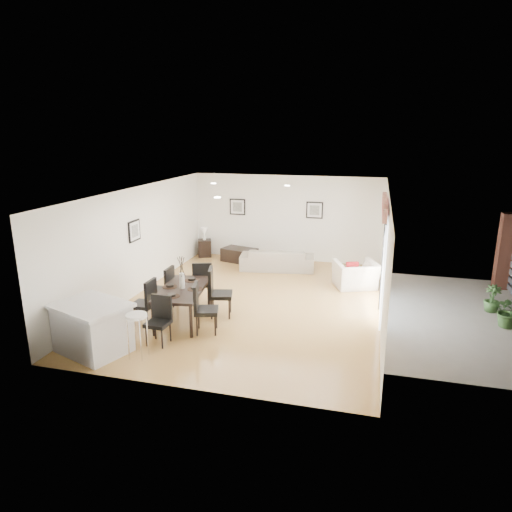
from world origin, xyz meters
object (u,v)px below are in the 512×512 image
(dining_chair_head, at_px, (160,317))
(bar_stool, at_px, (137,320))
(kitchen_island, at_px, (92,327))
(coffee_table, at_px, (239,255))
(sofa, at_px, (277,259))
(dining_chair_efar, at_px, (216,290))
(armchair, at_px, (356,275))
(side_table, at_px, (205,248))
(dining_chair_wfar, at_px, (165,286))
(dining_chair_foot, at_px, (203,280))
(dining_chair_enear, at_px, (202,305))
(dining_chair_wnear, at_px, (147,300))
(dining_table, at_px, (183,291))

(dining_chair_head, distance_m, bar_stool, 0.71)
(kitchen_island, bearing_deg, coffee_table, 102.20)
(sofa, xyz_separation_m, dining_chair_efar, (-0.55, -3.83, 0.30))
(armchair, relative_size, side_table, 1.93)
(sofa, xyz_separation_m, dining_chair_head, (-1.17, -5.37, 0.21))
(sofa, xyz_separation_m, side_table, (-2.64, 0.85, -0.04))
(coffee_table, xyz_separation_m, kitchen_island, (-0.86, -6.60, 0.27))
(armchair, distance_m, dining_chair_wfar, 4.98)
(dining_chair_foot, xyz_separation_m, kitchen_island, (-1.07, -2.89, -0.10))
(sofa, distance_m, kitchen_island, 6.43)
(dining_chair_head, distance_m, coffee_table, 5.94)
(bar_stool, bearing_deg, coffee_table, 90.63)
(dining_chair_wfar, xyz_separation_m, coffee_table, (0.45, 4.37, -0.37))
(sofa, distance_m, side_table, 2.77)
(coffee_table, relative_size, kitchen_island, 0.65)
(dining_chair_efar, distance_m, coffee_table, 4.49)
(dining_chair_enear, relative_size, dining_chair_foot, 1.02)
(dining_chair_wnear, bearing_deg, dining_chair_head, 44.10)
(coffee_table, bearing_deg, side_table, -176.93)
(sofa, height_order, dining_chair_head, dining_chair_head)
(armchair, xyz_separation_m, dining_chair_efar, (-2.91, -2.77, 0.27))
(dining_chair_efar, bearing_deg, side_table, 9.33)
(dining_chair_efar, relative_size, bar_stool, 1.32)
(dining_table, distance_m, dining_chair_wfar, 0.78)
(dining_chair_head, height_order, coffee_table, dining_chair_head)
(dining_table, xyz_separation_m, dining_chair_efar, (0.62, 0.42, -0.05))
(armchair, bearing_deg, kitchen_island, 25.27)
(dining_table, xyz_separation_m, dining_chair_wnear, (-0.63, -0.45, -0.10))
(dining_chair_wnear, bearing_deg, dining_chair_efar, 125.36)
(dining_chair_wfar, relative_size, bar_stool, 1.23)
(sofa, relative_size, dining_chair_wnear, 2.14)
(dining_chair_wnear, bearing_deg, coffee_table, 175.64)
(armchair, relative_size, dining_chair_enear, 1.02)
(dining_chair_wfar, xyz_separation_m, dining_chair_head, (0.63, -1.56, -0.05))
(coffee_table, bearing_deg, armchair, -8.23)
(armchair, bearing_deg, dining_chair_enear, 29.51)
(dining_chair_wnear, bearing_deg, sofa, 159.58)
(dining_chair_wfar, xyz_separation_m, kitchen_island, (-0.42, -2.23, -0.10))
(sofa, distance_m, dining_chair_efar, 3.88)
(dining_chair_enear, bearing_deg, sofa, -22.94)
(dining_chair_enear, distance_m, side_table, 5.97)
(dining_chair_enear, height_order, dining_chair_efar, dining_chair_efar)
(dining_chair_wfar, bearing_deg, coffee_table, 173.40)
(dining_chair_wnear, relative_size, dining_chair_enear, 0.97)
(coffee_table, bearing_deg, bar_stool, -73.87)
(coffee_table, bearing_deg, dining_chair_enear, -65.80)
(armchair, relative_size, dining_chair_efar, 0.97)
(dining_chair_head, relative_size, bar_stool, 1.13)
(bar_stool, bearing_deg, dining_chair_wnear, 111.31)
(dining_chair_wnear, relative_size, kitchen_island, 0.63)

